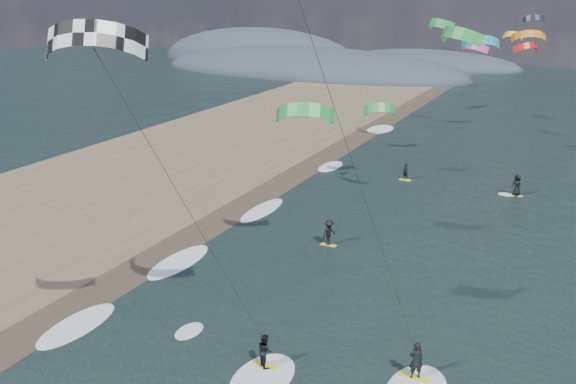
% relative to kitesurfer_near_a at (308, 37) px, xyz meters
% --- Properties ---
extents(wet_sand_strip, '(3.00, 240.00, 0.00)m').
position_rel_kitesurfer_near_a_xyz_m(wet_sand_strip, '(-15.60, 5.77, -15.45)').
color(wet_sand_strip, '#382D23').
rests_on(wet_sand_strip, ground).
extents(coastal_hills, '(80.00, 41.00, 15.00)m').
position_rel_kitesurfer_near_a_xyz_m(coastal_hills, '(-48.44, 103.63, -15.45)').
color(coastal_hills, '#3D4756').
rests_on(coastal_hills, ground).
extents(kitesurfer_near_a, '(7.86, 8.41, 19.80)m').
position_rel_kitesurfer_near_a_xyz_m(kitesurfer_near_a, '(0.00, 0.00, 0.00)').
color(kitesurfer_near_a, yellow).
rests_on(kitesurfer_near_a, ground).
extents(kitesurfer_near_b, '(7.05, 8.79, 16.44)m').
position_rel_kitesurfer_near_a_xyz_m(kitesurfer_near_b, '(-5.68, -1.44, -4.72)').
color(kitesurfer_near_b, yellow).
rests_on(kitesurfer_near_b, ground).
extents(far_kitesurfers, '(11.12, 17.97, 1.86)m').
position_rel_kitesurfer_near_a_xyz_m(far_kitesurfers, '(-2.67, 25.69, -14.54)').
color(far_kitesurfers, yellow).
rests_on(far_kitesurfers, ground).
extents(bg_kite_field, '(12.26, 77.52, 8.21)m').
position_rel_kitesurfer_near_a_xyz_m(bg_kite_field, '(-2.95, 50.32, -4.26)').
color(bg_kite_field, green).
rests_on(bg_kite_field, ground).
extents(shoreline_surf, '(2.40, 79.40, 0.11)m').
position_rel_kitesurfer_near_a_xyz_m(shoreline_surf, '(-14.40, 10.52, -15.45)').
color(shoreline_surf, white).
rests_on(shoreline_surf, ground).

